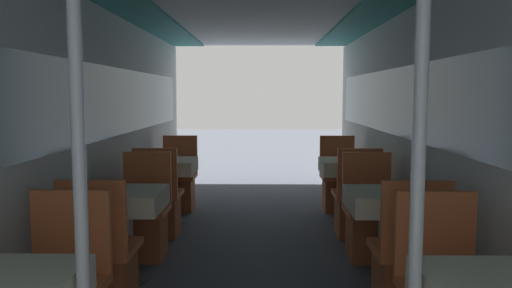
# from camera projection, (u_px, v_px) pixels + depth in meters

# --- Properties ---
(wall_left) EXTENTS (0.05, 8.68, 2.24)m
(wall_left) POSITION_uv_depth(u_px,v_px,m) (80.00, 134.00, 3.94)
(wall_left) COLOR silver
(wall_left) RESTS_ON ground_plane
(wall_right) EXTENTS (0.05, 8.68, 2.24)m
(wall_right) POSITION_uv_depth(u_px,v_px,m) (433.00, 135.00, 3.90)
(wall_right) COLOR silver
(wall_right) RESTS_ON ground_plane
(support_pole_left_0) EXTENTS (0.06, 0.06, 2.24)m
(support_pole_left_0) POSITION_uv_depth(u_px,v_px,m) (80.00, 183.00, 2.00)
(support_pole_left_0) COLOR silver
(support_pole_left_0) RESTS_ON ground_plane
(dining_table_left_1) EXTENTS (0.59, 0.59, 0.73)m
(dining_table_left_1) POSITION_uv_depth(u_px,v_px,m) (125.00, 206.00, 3.89)
(dining_table_left_1) COLOR #4C4C51
(dining_table_left_1) RESTS_ON ground_plane
(chair_left_near_1) EXTENTS (0.44, 0.44, 0.94)m
(chair_left_near_1) POSITION_uv_depth(u_px,v_px,m) (103.00, 271.00, 3.35)
(chair_left_near_1) COLOR brown
(chair_left_near_1) RESTS_ON ground_plane
(chair_left_far_1) EXTENTS (0.44, 0.44, 0.94)m
(chair_left_far_1) POSITION_uv_depth(u_px,v_px,m) (144.00, 226.00, 4.51)
(chair_left_far_1) COLOR brown
(chair_left_far_1) RESTS_ON ground_plane
(dining_table_left_2) EXTENTS (0.59, 0.59, 0.73)m
(dining_table_left_2) POSITION_uv_depth(u_px,v_px,m) (169.00, 170.00, 5.73)
(dining_table_left_2) COLOR #4C4C51
(dining_table_left_2) RESTS_ON ground_plane
(chair_left_near_2) EXTENTS (0.44, 0.44, 0.94)m
(chair_left_near_2) POSITION_uv_depth(u_px,v_px,m) (159.00, 208.00, 5.18)
(chair_left_near_2) COLOR brown
(chair_left_near_2) RESTS_ON ground_plane
(chair_left_far_2) EXTENTS (0.44, 0.44, 0.94)m
(chair_left_far_2) POSITION_uv_depth(u_px,v_px,m) (178.00, 188.00, 6.34)
(chair_left_far_2) COLOR brown
(chair_left_far_2) RESTS_ON ground_plane
(support_pole_right_0) EXTENTS (0.06, 0.06, 2.24)m
(support_pole_right_0) POSITION_uv_depth(u_px,v_px,m) (418.00, 184.00, 1.98)
(support_pole_right_0) COLOR silver
(support_pole_right_0) RESTS_ON ground_plane
(dining_table_right_1) EXTENTS (0.59, 0.59, 0.73)m
(dining_table_right_1) POSITION_uv_depth(u_px,v_px,m) (386.00, 207.00, 3.87)
(dining_table_right_1) COLOR #4C4C51
(dining_table_right_1) RESTS_ON ground_plane
(chair_right_near_1) EXTENTS (0.44, 0.44, 0.94)m
(chair_right_near_1) POSITION_uv_depth(u_px,v_px,m) (407.00, 273.00, 3.32)
(chair_right_near_1) COLOR brown
(chair_right_near_1) RESTS_ON ground_plane
(chair_right_far_1) EXTENTS (0.44, 0.44, 0.94)m
(chair_right_far_1) POSITION_uv_depth(u_px,v_px,m) (369.00, 226.00, 4.48)
(chair_right_far_1) COLOR brown
(chair_right_far_1) RESTS_ON ground_plane
(dining_table_right_2) EXTENTS (0.59, 0.59, 0.73)m
(dining_table_right_2) POSITION_uv_depth(u_px,v_px,m) (347.00, 171.00, 5.70)
(dining_table_right_2) COLOR #4C4C51
(dining_table_right_2) RESTS_ON ground_plane
(chair_right_near_2) EXTENTS (0.44, 0.44, 0.94)m
(chair_right_near_2) POSITION_uv_depth(u_px,v_px,m) (355.00, 209.00, 5.16)
(chair_right_near_2) COLOR brown
(chair_right_near_2) RESTS_ON ground_plane
(chair_right_far_2) EXTENTS (0.44, 0.44, 0.94)m
(chair_right_far_2) POSITION_uv_depth(u_px,v_px,m) (339.00, 188.00, 6.32)
(chair_right_far_2) COLOR brown
(chair_right_far_2) RESTS_ON ground_plane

